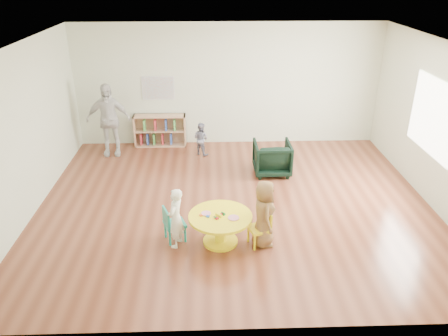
% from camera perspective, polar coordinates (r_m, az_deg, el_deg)
% --- Properties ---
extents(room, '(7.10, 7.00, 2.80)m').
position_cam_1_polar(room, '(7.18, 1.66, 8.60)').
color(room, brown).
rests_on(room, ground).
extents(activity_table, '(0.97, 0.97, 0.53)m').
position_cam_1_polar(activity_table, '(6.71, -0.48, -7.32)').
color(activity_table, yellow).
rests_on(activity_table, ground).
extents(kid_chair_left, '(0.40, 0.40, 0.57)m').
position_cam_1_polar(kid_chair_left, '(6.83, -6.79, -7.19)').
color(kid_chair_left, teal).
rests_on(kid_chair_left, ground).
extents(kid_chair_right, '(0.38, 0.38, 0.56)m').
position_cam_1_polar(kid_chair_right, '(6.73, 4.92, -7.67)').
color(kid_chair_right, yellow).
rests_on(kid_chair_right, ground).
extents(bookshelf, '(1.20, 0.30, 0.75)m').
position_cam_1_polar(bookshelf, '(10.43, -8.40, 4.87)').
color(bookshelf, tan).
rests_on(bookshelf, ground).
extents(alphabet_poster, '(0.74, 0.01, 0.54)m').
position_cam_1_polar(alphabet_poster, '(10.25, -8.60, 10.28)').
color(alphabet_poster, silver).
rests_on(alphabet_poster, ground).
extents(armchair, '(0.74, 0.76, 0.68)m').
position_cam_1_polar(armchair, '(8.96, 6.30, 1.33)').
color(armchair, black).
rests_on(armchair, ground).
extents(child_left, '(0.33, 0.41, 0.96)m').
position_cam_1_polar(child_left, '(6.62, -6.32, -6.52)').
color(child_left, white).
rests_on(child_left, ground).
extents(child_right, '(0.38, 0.55, 1.07)m').
position_cam_1_polar(child_right, '(6.61, 5.24, -5.96)').
color(child_right, orange).
rests_on(child_right, ground).
extents(toddler, '(0.46, 0.44, 0.75)m').
position_cam_1_polar(toddler, '(9.81, -3.02, 3.84)').
color(toddler, '#191D40').
rests_on(toddler, ground).
extents(adult_caretaker, '(0.98, 0.46, 1.63)m').
position_cam_1_polar(adult_caretaker, '(9.98, -14.87, 6.09)').
color(adult_caretaker, silver).
rests_on(adult_caretaker, ground).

